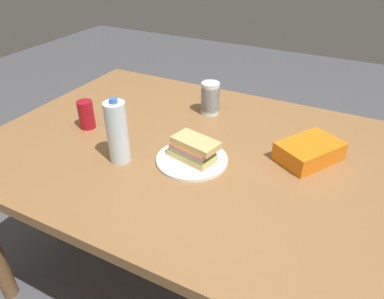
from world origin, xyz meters
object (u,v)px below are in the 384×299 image
at_px(paper_plate, 192,159).
at_px(sandwich, 193,149).
at_px(soda_can_red, 86,115).
at_px(dining_table, 211,168).
at_px(water_bottle_tall, 117,132).
at_px(chip_bag, 309,151).
at_px(plastic_cup_stack, 210,98).

bearing_deg(paper_plate, sandwich, 13.58).
bearing_deg(paper_plate, soda_can_red, 177.26).
distance_m(dining_table, soda_can_red, 0.58).
distance_m(paper_plate, water_bottle_tall, 0.29).
relative_size(chip_bag, plastic_cup_stack, 1.54).
xyz_separation_m(sandwich, water_bottle_tall, (-0.24, -0.12, 0.06)).
xyz_separation_m(dining_table, water_bottle_tall, (-0.28, -0.21, 0.19)).
bearing_deg(soda_can_red, sandwich, -2.61).
height_order(water_bottle_tall, plastic_cup_stack, water_bottle_tall).
xyz_separation_m(paper_plate, water_bottle_tall, (-0.24, -0.11, 0.11)).
relative_size(sandwich, chip_bag, 0.86).
xyz_separation_m(chip_bag, plastic_cup_stack, (-0.49, 0.18, 0.04)).
bearing_deg(chip_bag, soda_can_red, 133.02).
bearing_deg(water_bottle_tall, sandwich, 25.35).
bearing_deg(water_bottle_tall, soda_can_red, 153.39).
height_order(sandwich, water_bottle_tall, water_bottle_tall).
relative_size(soda_can_red, plastic_cup_stack, 0.82).
xyz_separation_m(paper_plate, chip_bag, (0.38, 0.21, 0.03)).
distance_m(soda_can_red, water_bottle_tall, 0.32).
distance_m(sandwich, water_bottle_tall, 0.28).
distance_m(paper_plate, soda_can_red, 0.52).
bearing_deg(soda_can_red, water_bottle_tall, -26.61).
relative_size(dining_table, sandwich, 9.09).
bearing_deg(dining_table, paper_plate, -113.26).
relative_size(dining_table, water_bottle_tall, 7.27).
height_order(soda_can_red, chip_bag, soda_can_red).
bearing_deg(dining_table, water_bottle_tall, -143.47).
distance_m(soda_can_red, chip_bag, 0.92).
relative_size(soda_can_red, chip_bag, 0.53).
xyz_separation_m(dining_table, plastic_cup_stack, (-0.15, 0.30, 0.15)).
height_order(dining_table, plastic_cup_stack, plastic_cup_stack).
distance_m(soda_can_red, plastic_cup_stack, 0.55).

